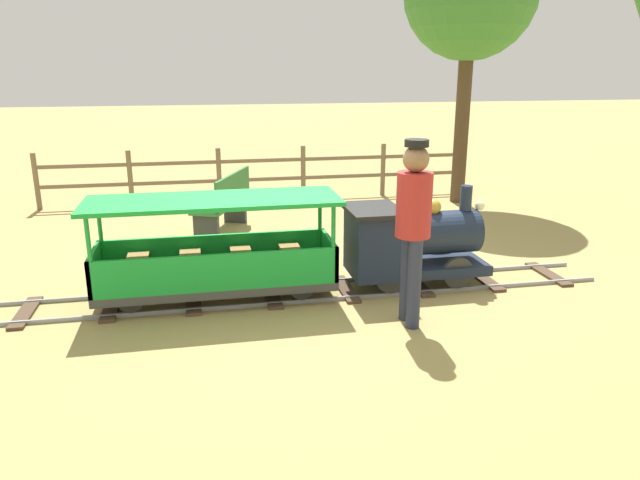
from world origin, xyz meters
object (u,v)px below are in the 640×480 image
passenger_car (216,259)px  park_bench (225,203)px  locomotive (409,241)px  conductor_person (413,219)px

passenger_car → park_bench: 2.43m
locomotive → park_bench: (-2.42, -1.74, -0.07)m
locomotive → park_bench: size_ratio=1.07×
locomotive → passenger_car: 1.93m
locomotive → conductor_person: conductor_person is taller
conductor_person → park_bench: bearing=-156.3°
passenger_car → park_bench: bearing=175.5°
passenger_car → park_bench: passenger_car is taller
locomotive → park_bench: bearing=-144.3°
locomotive → passenger_car: bearing=-90.0°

